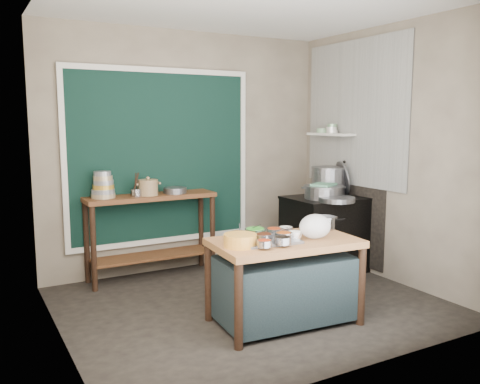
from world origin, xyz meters
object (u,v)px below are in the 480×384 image
ceramic_crock (148,188)px  back_counter (152,236)px  yellow_basin (240,240)px  utensil_cup (137,192)px  saucepan (324,223)px  condiment_tray (268,241)px  steamer (324,192)px  prep_table (284,281)px  stove_block (326,235)px  stock_pot (328,181)px

ceramic_crock → back_counter: bearing=43.2°
yellow_basin → utensil_cup: size_ratio=2.05×
saucepan → condiment_tray: bearing=-162.8°
steamer → utensil_cup: bearing=158.5°
yellow_basin → steamer: bearing=31.8°
saucepan → utensil_cup: bearing=132.2°
condiment_tray → yellow_basin: yellow_basin is taller
back_counter → ceramic_crock: size_ratio=6.36×
prep_table → steamer: (1.21, 1.01, 0.58)m
stove_block → stock_pot: (0.12, 0.13, 0.62)m
prep_table → stove_block: (1.32, 1.08, 0.05)m
yellow_basin → condiment_tray: bearing=3.9°
utensil_cup → ceramic_crock: bearing=-2.2°
prep_table → condiment_tray: 0.42m
utensil_cup → stock_pot: (2.19, -0.57, 0.06)m
yellow_basin → ceramic_crock: size_ratio=1.20×
back_counter → stove_block: back_counter is taller
stove_block → steamer: 0.55m
ceramic_crock → steamer: bearing=-22.8°
prep_table → yellow_basin: bearing=-171.6°
yellow_basin → utensil_cup: utensil_cup is taller
stove_block → prep_table: bearing=-140.8°
utensil_cup → stove_block: bearing=-18.7°
back_counter → ceramic_crock: (-0.04, -0.03, 0.55)m
ceramic_crock → steamer: size_ratio=0.49×
stove_block → steamer: (-0.11, -0.07, 0.53)m
ceramic_crock → stock_pot: 2.14m
back_counter → steamer: steamer is taller
back_counter → stock_pot: (2.02, -0.60, 0.57)m
back_counter → stock_pot: bearing=-16.5°
yellow_basin → stock_pot: stock_pot is taller
back_counter → saucepan: back_counter is taller
saucepan → stove_block: bearing=53.1°
back_counter → yellow_basin: back_counter is taller
prep_table → back_counter: back_counter is taller
prep_table → utensil_cup: 2.03m
back_counter → yellow_basin: (0.12, -1.84, 0.33)m
back_counter → utensil_cup: 0.54m
stock_pot → steamer: bearing=-138.6°
saucepan → steamer: bearing=55.1°
stove_block → condiment_tray: (-1.50, -1.09, 0.34)m
saucepan → utensil_cup: utensil_cup is taller
condiment_tray → ceramic_crock: bearing=103.8°
prep_table → stove_block: stove_block is taller
ceramic_crock → steamer: ceramic_crock is taller
condiment_tray → ceramic_crock: ceramic_crock is taller
condiment_tray → saucepan: size_ratio=2.22×
utensil_cup → saucepan: bearing=-50.8°
saucepan → stock_pot: stock_pot is taller
back_counter → stock_pot: stock_pot is taller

